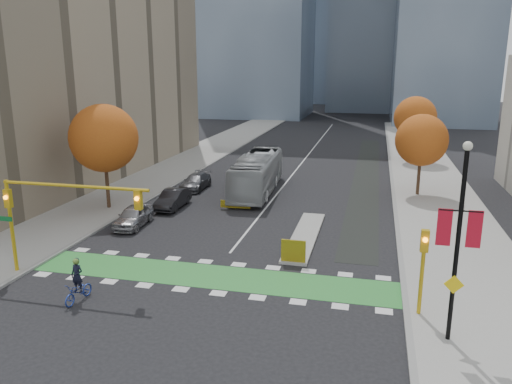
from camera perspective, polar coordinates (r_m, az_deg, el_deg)
The scene contains 22 objects.
ground at distance 26.00m, azimuth -6.19°, elevation -10.85°, with size 300.00×300.00×0.00m, color black.
sidewalk_west at distance 48.59m, azimuth -13.35°, elevation 0.86°, with size 7.00×120.00×0.15m, color gray.
sidewalk_east at distance 43.84m, azimuth 20.06°, elevation -1.07°, with size 7.00×120.00×0.15m, color gray.
curb_west at distance 47.14m, azimuth -9.54°, elevation 0.64°, with size 0.30×120.00×0.16m, color gray.
curb_east at distance 43.55m, azimuth 15.50°, elevation -0.81°, with size 0.30×120.00×0.16m, color gray.
bike_crossing at distance 27.29m, azimuth -5.12°, elevation -9.56°, with size 20.00×3.00×0.01m, color #2A8232.
centre_line at distance 63.61m, azimuth 5.95°, elevation 4.21°, with size 0.15×70.00×0.01m, color silver.
bike_lane_paint at distance 53.27m, azimuth 12.51°, elevation 1.99°, with size 2.50×50.00×0.01m, color black.
median_island at distance 33.23m, azimuth 5.61°, elevation -5.00°, with size 1.60×10.00×0.16m, color gray.
hazard_board at distance 28.52m, azimuth 4.29°, elevation -6.74°, with size 1.40×0.12×1.30m, color yellow.
building_west at distance 54.60m, azimuth -23.38°, elevation 14.69°, with size 16.00×44.00×25.00m, color gray.
tree_west at distance 39.98m, azimuth -17.00°, elevation 5.89°, with size 5.20×5.20×8.22m.
tree_east_near at distance 44.71m, azimuth 18.40°, elevation 5.63°, with size 4.40×4.40×7.08m.
tree_east_far at distance 60.55m, azimuth 17.74°, elevation 8.11°, with size 4.80×4.80×7.65m.
traffic_signal_west at distance 27.81m, azimuth -22.37°, elevation -1.34°, with size 8.53×0.56×5.20m.
traffic_signal_east at distance 23.25m, azimuth 18.56°, elevation -7.33°, with size 0.35×0.43×4.10m.
banner_lamppost at distance 20.90m, azimuth 22.13°, elevation -4.62°, with size 1.65×0.36×8.28m.
cyclist at distance 25.66m, azimuth -19.65°, elevation -10.21°, with size 0.85×1.95×2.19m.
bus at distance 44.29m, azimuth 0.13°, elevation 2.15°, with size 2.89×12.34×3.44m, color #9A9EA1.
parked_car_a at distance 36.09m, azimuth -13.84°, elevation -2.71°, with size 1.73×4.30×1.46m, color gray.
parked_car_b at distance 40.07m, azimuth -9.49°, elevation -0.79°, with size 1.56×4.47×1.47m, color black.
parked_car_c at distance 45.98m, azimuth -6.92°, elevation 1.17°, with size 1.91×4.69×1.36m, color #4A4B4F.
Camera 1 is at (8.13, -22.12, 10.98)m, focal length 35.00 mm.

